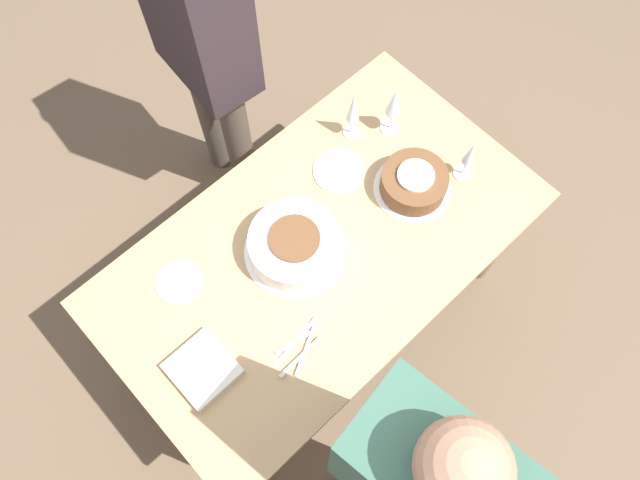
{
  "coord_description": "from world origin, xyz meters",
  "views": [
    {
      "loc": [
        -0.55,
        -0.59,
        2.63
      ],
      "look_at": [
        0.0,
        0.0,
        0.8
      ],
      "focal_mm": 35.0,
      "sensor_mm": 36.0,
      "label": 1
    }
  ],
  "objects_px": {
    "cake_front_chocolate": "(414,183)",
    "wine_glass_near": "(394,103)",
    "wine_glass_far": "(353,109)",
    "person_watching": "(201,35)",
    "wine_glass_extra": "(470,155)",
    "cake_center_white": "(295,245)"
  },
  "relations": [
    {
      "from": "wine_glass_near",
      "to": "wine_glass_far",
      "type": "xyz_separation_m",
      "value": [
        -0.11,
        0.08,
        -0.0
      ]
    },
    {
      "from": "wine_glass_far",
      "to": "cake_front_chocolate",
      "type": "bearing_deg",
      "value": -91.35
    },
    {
      "from": "cake_front_chocolate",
      "to": "wine_glass_near",
      "type": "bearing_deg",
      "value": 61.59
    },
    {
      "from": "wine_glass_far",
      "to": "cake_center_white",
      "type": "bearing_deg",
      "value": -155.9
    },
    {
      "from": "cake_center_white",
      "to": "wine_glass_far",
      "type": "relative_size",
      "value": 1.54
    },
    {
      "from": "cake_front_chocolate",
      "to": "wine_glass_far",
      "type": "distance_m",
      "value": 0.32
    },
    {
      "from": "wine_glass_far",
      "to": "person_watching",
      "type": "distance_m",
      "value": 0.59
    },
    {
      "from": "wine_glass_far",
      "to": "wine_glass_extra",
      "type": "relative_size",
      "value": 1.18
    },
    {
      "from": "wine_glass_near",
      "to": "wine_glass_extra",
      "type": "distance_m",
      "value": 0.31
    },
    {
      "from": "cake_front_chocolate",
      "to": "person_watching",
      "type": "relative_size",
      "value": 0.17
    },
    {
      "from": "cake_center_white",
      "to": "person_watching",
      "type": "distance_m",
      "value": 0.81
    },
    {
      "from": "cake_front_chocolate",
      "to": "wine_glass_far",
      "type": "relative_size",
      "value": 1.21
    },
    {
      "from": "wine_glass_near",
      "to": "person_watching",
      "type": "distance_m",
      "value": 0.7
    },
    {
      "from": "wine_glass_far",
      "to": "wine_glass_extra",
      "type": "height_order",
      "value": "wine_glass_far"
    },
    {
      "from": "wine_glass_near",
      "to": "wine_glass_extra",
      "type": "height_order",
      "value": "wine_glass_near"
    },
    {
      "from": "cake_center_white",
      "to": "cake_front_chocolate",
      "type": "xyz_separation_m",
      "value": [
        0.45,
        -0.1,
        -0.01
      ]
    },
    {
      "from": "cake_front_chocolate",
      "to": "person_watching",
      "type": "height_order",
      "value": "person_watching"
    },
    {
      "from": "cake_center_white",
      "to": "wine_glass_extra",
      "type": "distance_m",
      "value": 0.65
    },
    {
      "from": "cake_center_white",
      "to": "wine_glass_near",
      "type": "bearing_deg",
      "value": 12.26
    },
    {
      "from": "wine_glass_far",
      "to": "wine_glass_extra",
      "type": "distance_m",
      "value": 0.42
    },
    {
      "from": "wine_glass_near",
      "to": "wine_glass_extra",
      "type": "xyz_separation_m",
      "value": [
        0.05,
        -0.3,
        -0.03
      ]
    },
    {
      "from": "cake_front_chocolate",
      "to": "wine_glass_extra",
      "type": "bearing_deg",
      "value": -24.49
    }
  ]
}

